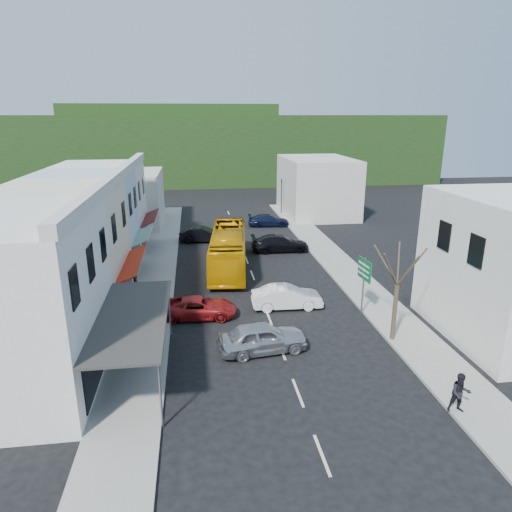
{
  "coord_description": "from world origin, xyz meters",
  "views": [
    {
      "loc": [
        -4.33,
        -25.5,
        12.08
      ],
      "look_at": [
        0.0,
        6.0,
        2.2
      ],
      "focal_mm": 32.0,
      "sensor_mm": 36.0,
      "label": 1
    }
  ],
  "objects_px": {
    "bus": "(229,250)",
    "pedestrian_left": "(136,288)",
    "pedestrian_right": "(460,394)",
    "direction_sign": "(363,287)",
    "car_red": "(199,307)",
    "street_tree": "(397,285)",
    "traffic_signal": "(281,197)",
    "car_white": "(287,298)",
    "car_silver": "(263,339)"
  },
  "relations": [
    {
      "from": "bus",
      "to": "pedestrian_left",
      "type": "xyz_separation_m",
      "value": [
        -6.68,
        -6.41,
        -0.55
      ]
    },
    {
      "from": "pedestrian_right",
      "to": "direction_sign",
      "type": "height_order",
      "value": "direction_sign"
    },
    {
      "from": "car_red",
      "to": "street_tree",
      "type": "xyz_separation_m",
      "value": [
        10.56,
        -4.63,
        2.64
      ]
    },
    {
      "from": "bus",
      "to": "pedestrian_left",
      "type": "distance_m",
      "value": 9.27
    },
    {
      "from": "pedestrian_right",
      "to": "traffic_signal",
      "type": "height_order",
      "value": "traffic_signal"
    },
    {
      "from": "direction_sign",
      "to": "car_white",
      "type": "bearing_deg",
      "value": 153.51
    },
    {
      "from": "car_silver",
      "to": "pedestrian_right",
      "type": "relative_size",
      "value": 2.59
    },
    {
      "from": "car_silver",
      "to": "pedestrian_right",
      "type": "height_order",
      "value": "pedestrian_right"
    },
    {
      "from": "traffic_signal",
      "to": "pedestrian_left",
      "type": "bearing_deg",
      "value": 78.24
    },
    {
      "from": "car_red",
      "to": "direction_sign",
      "type": "xyz_separation_m",
      "value": [
        10.11,
        -1.05,
        1.18
      ]
    },
    {
      "from": "direction_sign",
      "to": "street_tree",
      "type": "height_order",
      "value": "street_tree"
    },
    {
      "from": "car_red",
      "to": "pedestrian_left",
      "type": "relative_size",
      "value": 2.71
    },
    {
      "from": "pedestrian_left",
      "to": "car_silver",
      "type": "bearing_deg",
      "value": -143.74
    },
    {
      "from": "direction_sign",
      "to": "traffic_signal",
      "type": "relative_size",
      "value": 0.85
    },
    {
      "from": "direction_sign",
      "to": "street_tree",
      "type": "xyz_separation_m",
      "value": [
        0.45,
        -3.59,
        1.46
      ]
    },
    {
      "from": "traffic_signal",
      "to": "pedestrian_right",
      "type": "bearing_deg",
      "value": 107.01
    },
    {
      "from": "bus",
      "to": "pedestrian_right",
      "type": "height_order",
      "value": "bus"
    },
    {
      "from": "pedestrian_right",
      "to": "direction_sign",
      "type": "bearing_deg",
      "value": 104.04
    },
    {
      "from": "bus",
      "to": "car_red",
      "type": "relative_size",
      "value": 2.52
    },
    {
      "from": "car_white",
      "to": "traffic_signal",
      "type": "xyz_separation_m",
      "value": [
        5.21,
        29.08,
        1.52
      ]
    },
    {
      "from": "direction_sign",
      "to": "car_silver",
      "type": "bearing_deg",
      "value": -156.88
    },
    {
      "from": "pedestrian_left",
      "to": "street_tree",
      "type": "bearing_deg",
      "value": -124.56
    },
    {
      "from": "pedestrian_left",
      "to": "traffic_signal",
      "type": "bearing_deg",
      "value": -36.5
    },
    {
      "from": "bus",
      "to": "car_red",
      "type": "xyz_separation_m",
      "value": [
        -2.56,
        -9.33,
        -0.85
      ]
    },
    {
      "from": "pedestrian_left",
      "to": "pedestrian_right",
      "type": "relative_size",
      "value": 1.0
    },
    {
      "from": "bus",
      "to": "traffic_signal",
      "type": "xyz_separation_m",
      "value": [
        8.3,
        20.41,
        0.67
      ]
    },
    {
      "from": "car_red",
      "to": "pedestrian_left",
      "type": "distance_m",
      "value": 5.06
    },
    {
      "from": "car_silver",
      "to": "street_tree",
      "type": "height_order",
      "value": "street_tree"
    },
    {
      "from": "car_silver",
      "to": "pedestrian_right",
      "type": "bearing_deg",
      "value": -138.8
    },
    {
      "from": "pedestrian_left",
      "to": "direction_sign",
      "type": "distance_m",
      "value": 14.8
    },
    {
      "from": "car_red",
      "to": "pedestrian_left",
      "type": "height_order",
      "value": "pedestrian_left"
    },
    {
      "from": "bus",
      "to": "car_red",
      "type": "height_order",
      "value": "bus"
    },
    {
      "from": "pedestrian_right",
      "to": "street_tree",
      "type": "height_order",
      "value": "street_tree"
    },
    {
      "from": "pedestrian_left",
      "to": "direction_sign",
      "type": "bearing_deg",
      "value": -112.92
    },
    {
      "from": "car_white",
      "to": "pedestrian_left",
      "type": "bearing_deg",
      "value": 78.41
    },
    {
      "from": "traffic_signal",
      "to": "bus",
      "type": "bearing_deg",
      "value": 85.29
    },
    {
      "from": "direction_sign",
      "to": "street_tree",
      "type": "bearing_deg",
      "value": -88.34
    },
    {
      "from": "car_white",
      "to": "pedestrian_left",
      "type": "relative_size",
      "value": 2.59
    },
    {
      "from": "pedestrian_right",
      "to": "street_tree",
      "type": "xyz_separation_m",
      "value": [
        0.0,
        6.58,
        2.34
      ]
    },
    {
      "from": "pedestrian_right",
      "to": "traffic_signal",
      "type": "distance_m",
      "value": 40.98
    },
    {
      "from": "bus",
      "to": "direction_sign",
      "type": "relative_size",
      "value": 3.08
    },
    {
      "from": "car_white",
      "to": "traffic_signal",
      "type": "distance_m",
      "value": 29.58
    },
    {
      "from": "bus",
      "to": "pedestrian_right",
      "type": "relative_size",
      "value": 6.82
    },
    {
      "from": "pedestrian_right",
      "to": "direction_sign",
      "type": "relative_size",
      "value": 0.45
    },
    {
      "from": "car_white",
      "to": "traffic_signal",
      "type": "bearing_deg",
      "value": -8.72
    },
    {
      "from": "car_silver",
      "to": "car_red",
      "type": "height_order",
      "value": "same"
    },
    {
      "from": "pedestrian_left",
      "to": "street_tree",
      "type": "height_order",
      "value": "street_tree"
    },
    {
      "from": "car_silver",
      "to": "traffic_signal",
      "type": "xyz_separation_m",
      "value": [
        7.63,
        34.54,
        1.52
      ]
    },
    {
      "from": "pedestrian_right",
      "to": "car_silver",
      "type": "bearing_deg",
      "value": 150.3
    },
    {
      "from": "traffic_signal",
      "to": "street_tree",
      "type": "bearing_deg",
      "value": 106.92
    }
  ]
}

